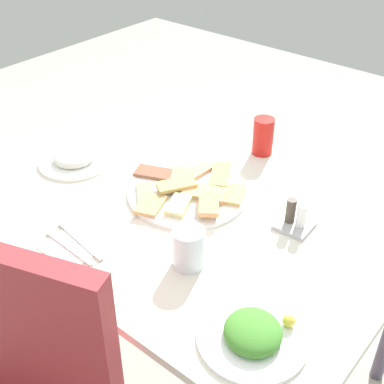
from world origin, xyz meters
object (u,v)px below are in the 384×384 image
paper_napkin (75,245)px  fork (80,240)px  pide_platter (189,190)px  salad_plate_rice (74,158)px  spoon (69,247)px  drinking_glass (189,248)px  condiment_caddy (295,219)px  dining_table (195,226)px  soda_can (263,136)px  salad_plate_greens (253,334)px

paper_napkin → fork: bearing=-90.0°
pide_platter → fork: size_ratio=1.90×
pide_platter → salad_plate_rice: size_ratio=1.64×
spoon → paper_napkin: bearing=-87.1°
pide_platter → drinking_glass: size_ratio=3.62×
salad_plate_rice → condiment_caddy: size_ratio=2.39×
drinking_glass → fork: bearing=23.3°
pide_platter → spoon: 0.38m
dining_table → salad_plate_rice: (0.44, 0.07, 0.09)m
pide_platter → paper_napkin: pide_platter is taller
paper_napkin → fork: (0.00, -0.02, 0.00)m
spoon → condiment_caddy: bearing=-128.5°
spoon → condiment_caddy: size_ratio=1.93×
salad_plate_rice → soda_can: soda_can is taller
paper_napkin → spoon: (0.00, 0.02, 0.00)m
salad_plate_greens → condiment_caddy: (0.13, -0.38, 0.01)m
drinking_glass → fork: 0.29m
salad_plate_rice → dining_table: bearing=-171.4°
salad_plate_greens → drinking_glass: 0.27m
pide_platter → salad_plate_greens: bearing=144.3°
paper_napkin → pide_platter: bearing=-101.6°
dining_table → salad_plate_greens: (-0.39, 0.28, 0.09)m
dining_table → condiment_caddy: bearing=-160.1°
fork → paper_napkin: bearing=97.7°
pide_platter → salad_plate_rice: salad_plate_rice is taller
fork → spoon: 0.04m
fork → condiment_caddy: (-0.39, -0.40, 0.02)m
fork → spoon: bearing=97.7°
soda_can → paper_napkin: soda_can is taller
paper_napkin → fork: fork is taller
dining_table → spoon: spoon is taller
soda_can → paper_napkin: bearing=81.2°
salad_plate_rice → soda_can: bearing=-134.3°
condiment_caddy → dining_table: bearing=19.9°
salad_plate_rice → paper_napkin: salad_plate_rice is taller
fork → spoon: same height
salad_plate_rice → soda_can: 0.60m
salad_plate_greens → drinking_glass: bearing=-19.8°
condiment_caddy → soda_can: bearing=-43.8°
condiment_caddy → fork: bearing=46.1°
salad_plate_rice → spoon: bearing=138.4°
salad_plate_rice → drinking_glass: size_ratio=2.20×
salad_plate_greens → condiment_caddy: condiment_caddy is taller
paper_napkin → condiment_caddy: (-0.39, -0.42, 0.02)m
soda_can → condiment_caddy: (-0.28, 0.27, -0.04)m
pide_platter → paper_napkin: size_ratio=2.69×
pide_platter → fork: pide_platter is taller
dining_table → fork: bearing=67.9°
salad_plate_greens → fork: bearing=2.8°
salad_plate_rice → fork: salad_plate_rice is taller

